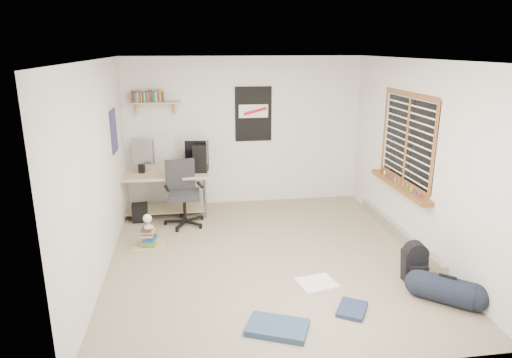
{
  "coord_description": "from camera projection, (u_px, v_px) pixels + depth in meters",
  "views": [
    {
      "loc": [
        -0.92,
        -5.38,
        2.65
      ],
      "look_at": [
        -0.11,
        0.17,
        1.01
      ],
      "focal_mm": 32.0,
      "sensor_mm": 36.0,
      "label": 1
    }
  ],
  "objects": [
    {
      "name": "floor",
      "position": [
        266.0,
        257.0,
        5.98
      ],
      "size": [
        4.0,
        4.5,
        0.01
      ],
      "primitive_type": "cube",
      "color": "gray",
      "rests_on": "ground"
    },
    {
      "name": "ceiling",
      "position": [
        267.0,
        59.0,
        5.28
      ],
      "size": [
        4.0,
        4.5,
        0.01
      ],
      "primitive_type": "cube",
      "color": "white",
      "rests_on": "ground"
    },
    {
      "name": "back_wall",
      "position": [
        245.0,
        132.0,
        7.77
      ],
      "size": [
        4.0,
        0.01,
        2.5
      ],
      "primitive_type": "cube",
      "color": "silver",
      "rests_on": "ground"
    },
    {
      "name": "left_wall",
      "position": [
        98.0,
        170.0,
        5.35
      ],
      "size": [
        0.01,
        4.5,
        2.5
      ],
      "primitive_type": "cube",
      "color": "silver",
      "rests_on": "ground"
    },
    {
      "name": "right_wall",
      "position": [
        419.0,
        159.0,
        5.91
      ],
      "size": [
        0.01,
        4.5,
        2.5
      ],
      "primitive_type": "cube",
      "color": "silver",
      "rests_on": "ground"
    },
    {
      "name": "desk",
      "position": [
        164.0,
        193.0,
        7.38
      ],
      "size": [
        1.57,
        1.05,
        0.66
      ],
      "primitive_type": "cube",
      "rotation": [
        0.0,
        0.0,
        0.32
      ],
      "color": "tan",
      "rests_on": "floor"
    },
    {
      "name": "monitor_left",
      "position": [
        144.0,
        161.0,
        7.4
      ],
      "size": [
        0.38,
        0.24,
        0.41
      ],
      "primitive_type": "cube",
      "rotation": [
        0.0,
        0.0,
        -0.43
      ],
      "color": "#A6A6AB",
      "rests_on": "desk"
    },
    {
      "name": "monitor_right",
      "position": [
        196.0,
        161.0,
        7.36
      ],
      "size": [
        0.39,
        0.15,
        0.42
      ],
      "primitive_type": "cube",
      "rotation": [
        0.0,
        0.0,
        -0.16
      ],
      "color": "#9A9B9F",
      "rests_on": "desk"
    },
    {
      "name": "pc_tower",
      "position": [
        201.0,
        157.0,
        7.45
      ],
      "size": [
        0.28,
        0.49,
        0.49
      ],
      "primitive_type": "cube",
      "rotation": [
        0.0,
        0.0,
        -0.12
      ],
      "color": "black",
      "rests_on": "desk"
    },
    {
      "name": "keyboard",
      "position": [
        174.0,
        174.0,
        7.35
      ],
      "size": [
        0.43,
        0.26,
        0.02
      ],
      "primitive_type": "cube",
      "rotation": [
        0.0,
        0.0,
        -0.31
      ],
      "color": "black",
      "rests_on": "desk"
    },
    {
      "name": "speaker_left",
      "position": [
        142.0,
        170.0,
        7.31
      ],
      "size": [
        0.11,
        0.11,
        0.17
      ],
      "primitive_type": "cube",
      "rotation": [
        0.0,
        0.0,
        -0.26
      ],
      "color": "black",
      "rests_on": "desk"
    },
    {
      "name": "speaker_right",
      "position": [
        201.0,
        166.0,
        7.53
      ],
      "size": [
        0.1,
        0.1,
        0.16
      ],
      "primitive_type": "cube",
      "rotation": [
        0.0,
        0.0,
        -0.36
      ],
      "color": "black",
      "rests_on": "desk"
    },
    {
      "name": "office_chair",
      "position": [
        184.0,
        194.0,
        6.92
      ],
      "size": [
        0.78,
        0.78,
        1.0
      ],
      "primitive_type": "cube",
      "rotation": [
        0.0,
        0.0,
        0.22
      ],
      "color": "#272629",
      "rests_on": "floor"
    },
    {
      "name": "wall_shelf",
      "position": [
        156.0,
        103.0,
        7.31
      ],
      "size": [
        0.8,
        0.22,
        0.24
      ],
      "primitive_type": "cube",
      "color": "tan",
      "rests_on": "back_wall"
    },
    {
      "name": "poster_back_wall",
      "position": [
        253.0,
        114.0,
        7.68
      ],
      "size": [
        0.62,
        0.03,
        0.92
      ],
      "primitive_type": "cube",
      "color": "black",
      "rests_on": "back_wall"
    },
    {
      "name": "poster_left_wall",
      "position": [
        114.0,
        131.0,
        6.42
      ],
      "size": [
        0.02,
        0.42,
        0.6
      ],
      "primitive_type": "cube",
      "color": "navy",
      "rests_on": "left_wall"
    },
    {
      "name": "window",
      "position": [
        406.0,
        139.0,
        6.13
      ],
      "size": [
        0.1,
        1.5,
        1.26
      ],
      "primitive_type": "cube",
      "color": "brown",
      "rests_on": "right_wall"
    },
    {
      "name": "baseboard_heater",
      "position": [
        397.0,
        233.0,
        6.51
      ],
      "size": [
        0.08,
        2.5,
        0.18
      ],
      "primitive_type": "cube",
      "color": "#B7B2A8",
      "rests_on": "floor"
    },
    {
      "name": "backpack",
      "position": [
        414.0,
        265.0,
        5.32
      ],
      "size": [
        0.29,
        0.24,
        0.36
      ],
      "primitive_type": "cube",
      "rotation": [
        0.0,
        0.0,
        -0.09
      ],
      "color": "black",
      "rests_on": "floor"
    },
    {
      "name": "duffel_bag",
      "position": [
        446.0,
        291.0,
        4.87
      ],
      "size": [
        0.42,
        0.42,
        0.58
      ],
      "primitive_type": "cylinder",
      "rotation": [
        0.0,
        0.0,
        -0.72
      ],
      "color": "black",
      "rests_on": "floor"
    },
    {
      "name": "tshirt",
      "position": [
        317.0,
        284.0,
        5.25
      ],
      "size": [
        0.48,
        0.43,
        0.04
      ],
      "primitive_type": "cube",
      "rotation": [
        0.0,
        0.0,
        0.2
      ],
      "color": "white",
      "rests_on": "floor"
    },
    {
      "name": "jeans_a",
      "position": [
        277.0,
        328.0,
        4.41
      ],
      "size": [
        0.68,
        0.57,
        0.06
      ],
      "primitive_type": "cube",
      "rotation": [
        0.0,
        0.0,
        -0.41
      ],
      "color": "navy",
      "rests_on": "floor"
    },
    {
      "name": "jeans_b",
      "position": [
        352.0,
        309.0,
        4.73
      ],
      "size": [
        0.42,
        0.45,
        0.05
      ],
      "primitive_type": "cube",
      "rotation": [
        0.0,
        0.0,
        1.03
      ],
      "color": "#222C4D",
      "rests_on": "floor"
    },
    {
      "name": "book_stack",
      "position": [
        148.0,
        236.0,
        6.24
      ],
      "size": [
        0.43,
        0.36,
        0.27
      ],
      "primitive_type": "cube",
      "rotation": [
        0.0,
        0.0,
        0.11
      ],
      "color": "brown",
      "rests_on": "floor"
    },
    {
      "name": "desk_lamp",
      "position": [
        148.0,
        221.0,
        6.16
      ],
      "size": [
        0.2,
        0.25,
        0.21
      ],
      "primitive_type": "cube",
      "rotation": [
        0.0,
        0.0,
        0.41
      ],
      "color": "white",
      "rests_on": "book_stack"
    },
    {
      "name": "subwoofer",
      "position": [
        140.0,
        212.0,
        7.16
      ],
      "size": [
        0.26,
        0.26,
        0.27
      ],
      "primitive_type": "cube",
      "rotation": [
        0.0,
        0.0,
        0.07
      ],
      "color": "black",
      "rests_on": "floor"
    }
  ]
}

